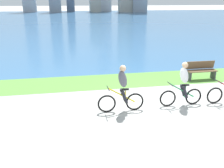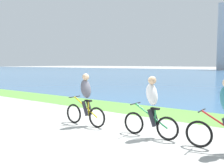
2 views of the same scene
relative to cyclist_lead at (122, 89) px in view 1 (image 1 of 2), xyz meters
name	(u,v)px [view 1 (image 1 of 2)]	position (x,y,z in m)	size (l,w,h in m)	color
ground_plane	(153,106)	(1.26, 0.23, -0.84)	(300.00, 300.00, 0.00)	#9E9E99
grass_strip_bayside	(131,80)	(1.26, 3.45, -0.83)	(120.00, 2.29, 0.01)	#59933D
bay_water_surface	(81,20)	(1.26, 42.50, -0.84)	(300.00, 75.82, 0.00)	#386693
cyclist_lead	(122,89)	(0.00, 0.00, 0.00)	(1.67, 0.52, 1.69)	black
cyclist_trailing	(183,84)	(2.31, 0.10, 0.00)	(1.66, 0.52, 1.67)	black
bench_near_path	(201,70)	(4.69, 2.95, -0.39)	(1.50, 0.47, 0.90)	brown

